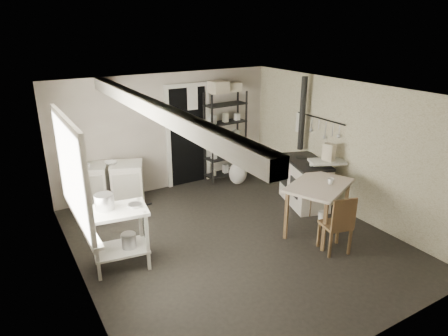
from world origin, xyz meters
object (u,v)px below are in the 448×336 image
base_cabinets (110,183)px  chair (336,221)px  shelf_rack (225,136)px  stockpot (105,204)px  flour_sack (238,173)px  stove (305,181)px  work_table (317,210)px  prep_table (120,241)px

base_cabinets → chair: 3.98m
base_cabinets → shelf_rack: size_ratio=0.66×
shelf_rack → chair: (-0.12, -3.31, -0.46)m
stockpot → flour_sack: (3.13, 1.60, -0.70)m
chair → flour_sack: size_ratio=1.93×
stove → stockpot: bearing=-160.1°
shelf_rack → work_table: bearing=-92.6°
prep_table → chair: (2.81, -1.20, 0.08)m
base_cabinets → stove: base_cabinets is taller
stockpot → base_cabinets: (0.55, 1.88, -0.48)m
base_cabinets → work_table: bearing=-24.5°
stockpot → shelf_rack: size_ratio=0.15×
prep_table → stove: (3.54, 0.27, 0.04)m
stockpot → shelf_rack: shelf_rack is taller
base_cabinets → flour_sack: base_cabinets is taller
stockpot → flour_sack: bearing=27.1°
base_cabinets → stove: size_ratio=1.16×
prep_table → stockpot: (-0.13, 0.10, 0.54)m
stockpot → stove: size_ratio=0.25×
base_cabinets → stove: (3.12, -1.71, -0.02)m
stockpot → base_cabinets: size_ratio=0.22×
prep_table → stockpot: size_ratio=3.20×
stockpot → work_table: (3.11, -0.75, -0.56)m
shelf_rack → stove: size_ratio=1.75×
stockpot → base_cabinets: stockpot is taller
prep_table → flour_sack: 3.45m
stockpot → shelf_rack: bearing=33.3°
stove → work_table: size_ratio=0.98×
stove → chair: chair is taller
flour_sack → work_table: bearing=-90.5°
prep_table → stockpot: 0.57m
prep_table → work_table: size_ratio=0.80×
base_cabinets → work_table: base_cabinets is taller
base_cabinets → flour_sack: (2.58, -0.28, -0.22)m
work_table → stockpot: bearing=166.4°
shelf_rack → stove: 2.00m
shelf_rack → prep_table: bearing=-147.8°
stockpot → base_cabinets: 2.01m
prep_table → shelf_rack: shelf_rack is taller
stockpot → work_table: size_ratio=0.25×
base_cabinets → shelf_rack: shelf_rack is taller
shelf_rack → chair: 3.35m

